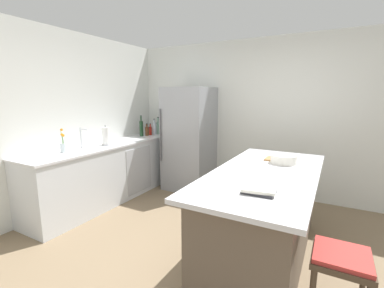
{
  "coord_description": "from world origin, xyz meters",
  "views": [
    {
      "loc": [
        1.06,
        -2.23,
        1.67
      ],
      "look_at": [
        -0.7,
        0.97,
        1.0
      ],
      "focal_mm": 24.6,
      "sensor_mm": 36.0,
      "label": 1
    }
  ],
  "objects_px": {
    "syrup_bottle": "(147,131)",
    "cookbook_stack": "(259,191)",
    "soda_bottle": "(154,128)",
    "gin_bottle": "(158,127)",
    "hot_sauce_bottle": "(150,131)",
    "sink_faucet": "(82,138)",
    "wine_bottle": "(141,128)",
    "bar_stool": "(340,270)",
    "mixing_bowl": "(283,159)",
    "kitchen_island": "(264,214)",
    "flower_vase": "(63,146)",
    "paper_towel_roll": "(106,137)",
    "refrigerator": "(189,139)",
    "cutting_board": "(278,160)"
  },
  "relations": [
    {
      "from": "sink_faucet",
      "to": "hot_sauce_bottle",
      "type": "distance_m",
      "value": 1.54
    },
    {
      "from": "mixing_bowl",
      "to": "kitchen_island",
      "type": "bearing_deg",
      "value": -103.13
    },
    {
      "from": "paper_towel_roll",
      "to": "refrigerator",
      "type": "bearing_deg",
      "value": 56.48
    },
    {
      "from": "syrup_bottle",
      "to": "mixing_bowl",
      "type": "distance_m",
      "value": 2.84
    },
    {
      "from": "sink_faucet",
      "to": "bar_stool",
      "type": "bearing_deg",
      "value": -11.51
    },
    {
      "from": "kitchen_island",
      "to": "hot_sauce_bottle",
      "type": "xyz_separation_m",
      "value": [
        -2.57,
        1.47,
        0.54
      ]
    },
    {
      "from": "paper_towel_roll",
      "to": "bar_stool",
      "type": "bearing_deg",
      "value": -17.77
    },
    {
      "from": "gin_bottle",
      "to": "soda_bottle",
      "type": "distance_m",
      "value": 0.1
    },
    {
      "from": "sink_faucet",
      "to": "flower_vase",
      "type": "xyz_separation_m",
      "value": [
        0.01,
        -0.31,
        -0.07
      ]
    },
    {
      "from": "soda_bottle",
      "to": "cookbook_stack",
      "type": "bearing_deg",
      "value": -39.85
    },
    {
      "from": "sink_faucet",
      "to": "kitchen_island",
      "type": "bearing_deg",
      "value": 1.33
    },
    {
      "from": "kitchen_island",
      "to": "flower_vase",
      "type": "xyz_separation_m",
      "value": [
        -2.61,
        -0.37,
        0.54
      ]
    },
    {
      "from": "kitchen_island",
      "to": "flower_vase",
      "type": "height_order",
      "value": "flower_vase"
    },
    {
      "from": "bar_stool",
      "to": "hot_sauce_bottle",
      "type": "bearing_deg",
      "value": 145.82
    },
    {
      "from": "hot_sauce_bottle",
      "to": "sink_faucet",
      "type": "bearing_deg",
      "value": -91.77
    },
    {
      "from": "cookbook_stack",
      "to": "mixing_bowl",
      "type": "relative_size",
      "value": 0.98
    },
    {
      "from": "paper_towel_roll",
      "to": "mixing_bowl",
      "type": "height_order",
      "value": "paper_towel_roll"
    },
    {
      "from": "refrigerator",
      "to": "hot_sauce_bottle",
      "type": "height_order",
      "value": "refrigerator"
    },
    {
      "from": "soda_bottle",
      "to": "hot_sauce_bottle",
      "type": "relative_size",
      "value": 1.38
    },
    {
      "from": "gin_bottle",
      "to": "wine_bottle",
      "type": "distance_m",
      "value": 0.4
    },
    {
      "from": "gin_bottle",
      "to": "refrigerator",
      "type": "bearing_deg",
      "value": -12.19
    },
    {
      "from": "kitchen_island",
      "to": "sink_faucet",
      "type": "bearing_deg",
      "value": -178.67
    },
    {
      "from": "wine_bottle",
      "to": "sink_faucet",
      "type": "bearing_deg",
      "value": -89.19
    },
    {
      "from": "refrigerator",
      "to": "flower_vase",
      "type": "bearing_deg",
      "value": -115.57
    },
    {
      "from": "soda_bottle",
      "to": "mixing_bowl",
      "type": "distance_m",
      "value": 2.88
    },
    {
      "from": "bar_stool",
      "to": "sink_faucet",
      "type": "distance_m",
      "value": 3.41
    },
    {
      "from": "flower_vase",
      "to": "syrup_bottle",
      "type": "distance_m",
      "value": 1.74
    },
    {
      "from": "kitchen_island",
      "to": "syrup_bottle",
      "type": "bearing_deg",
      "value": 151.91
    },
    {
      "from": "gin_bottle",
      "to": "mixing_bowl",
      "type": "relative_size",
      "value": 1.21
    },
    {
      "from": "syrup_bottle",
      "to": "paper_towel_roll",
      "type": "bearing_deg",
      "value": -86.72
    },
    {
      "from": "syrup_bottle",
      "to": "cookbook_stack",
      "type": "relative_size",
      "value": 0.85
    },
    {
      "from": "wine_bottle",
      "to": "soda_bottle",
      "type": "bearing_deg",
      "value": 71.14
    },
    {
      "from": "syrup_bottle",
      "to": "cutting_board",
      "type": "bearing_deg",
      "value": -18.06
    },
    {
      "from": "sink_faucet",
      "to": "gin_bottle",
      "type": "relative_size",
      "value": 0.9
    },
    {
      "from": "cookbook_stack",
      "to": "gin_bottle",
      "type": "bearing_deg",
      "value": 138.68
    },
    {
      "from": "gin_bottle",
      "to": "bar_stool",
      "type": "bearing_deg",
      "value": -36.84
    },
    {
      "from": "hot_sauce_bottle",
      "to": "paper_towel_roll",
      "type": "bearing_deg",
      "value": -87.18
    },
    {
      "from": "kitchen_island",
      "to": "flower_vase",
      "type": "distance_m",
      "value": 2.69
    },
    {
      "from": "gin_bottle",
      "to": "mixing_bowl",
      "type": "bearing_deg",
      "value": -25.68
    },
    {
      "from": "hot_sauce_bottle",
      "to": "syrup_bottle",
      "type": "height_order",
      "value": "syrup_bottle"
    },
    {
      "from": "refrigerator",
      "to": "soda_bottle",
      "type": "height_order",
      "value": "refrigerator"
    },
    {
      "from": "kitchen_island",
      "to": "sink_faucet",
      "type": "height_order",
      "value": "sink_faucet"
    },
    {
      "from": "refrigerator",
      "to": "hot_sauce_bottle",
      "type": "xyz_separation_m",
      "value": [
        -0.85,
        -0.02,
        0.1
      ]
    },
    {
      "from": "sink_faucet",
      "to": "paper_towel_roll",
      "type": "relative_size",
      "value": 0.96
    },
    {
      "from": "cutting_board",
      "to": "paper_towel_roll",
      "type": "bearing_deg",
      "value": -174.66
    },
    {
      "from": "sink_faucet",
      "to": "syrup_bottle",
      "type": "bearing_deg",
      "value": 88.25
    },
    {
      "from": "bar_stool",
      "to": "flower_vase",
      "type": "distance_m",
      "value": 3.34
    },
    {
      "from": "wine_bottle",
      "to": "bar_stool",
      "type": "bearing_deg",
      "value": -31.34
    },
    {
      "from": "refrigerator",
      "to": "paper_towel_roll",
      "type": "bearing_deg",
      "value": -123.52
    },
    {
      "from": "kitchen_island",
      "to": "cookbook_stack",
      "type": "xyz_separation_m",
      "value": [
        0.09,
        -0.63,
        0.48
      ]
    }
  ]
}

